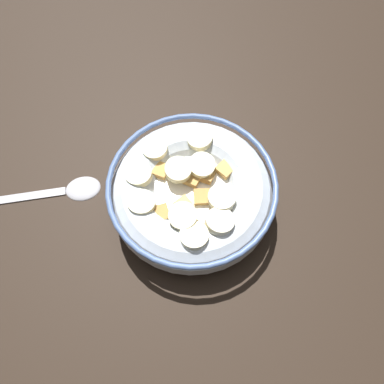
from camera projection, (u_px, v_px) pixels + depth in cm
name	position (u px, v px, depth cm)	size (l,w,h in cm)	color
ground_plane	(192.00, 206.00, 42.38)	(98.26, 98.26, 2.00)	black
cereal_bowl	(192.00, 192.00, 38.81)	(18.26, 18.26, 6.16)	#B2BCC6
spoon	(67.00, 190.00, 41.82)	(13.24, 9.93, 0.80)	#A5A5AD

